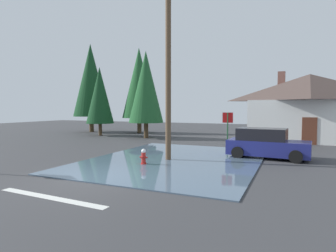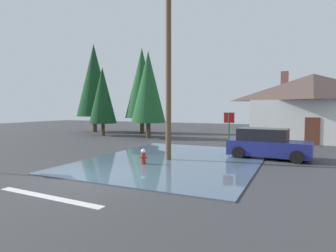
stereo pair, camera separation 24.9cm
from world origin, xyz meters
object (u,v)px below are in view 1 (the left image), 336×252
(utility_pole, at_px, (168,69))
(parked_car, at_px, (266,144))
(house, at_px, (309,106))
(stop_sign_far, at_px, (228,123))
(pine_tree_far_center, at_px, (139,83))
(pine_tree_tall_left, at_px, (100,95))
(fire_hydrant, at_px, (144,157))
(pine_tree_short_left, at_px, (91,80))
(pine_tree_mid_left, at_px, (146,87))

(utility_pole, bearing_deg, parked_car, 30.86)
(house, bearing_deg, stop_sign_far, -121.78)
(utility_pole, distance_m, parked_car, 6.57)
(house, relative_size, parked_car, 2.30)
(utility_pole, height_order, house, utility_pole)
(pine_tree_far_center, bearing_deg, pine_tree_tall_left, -116.35)
(stop_sign_far, relative_size, pine_tree_far_center, 0.26)
(fire_hydrant, relative_size, pine_tree_far_center, 0.08)
(stop_sign_far, xyz_separation_m, pine_tree_far_center, (-11.35, 8.77, 3.64))
(pine_tree_tall_left, bearing_deg, fire_hydrant, -45.64)
(parked_car, bearing_deg, utility_pole, -149.14)
(fire_hydrant, distance_m, utility_pole, 4.59)
(utility_pole, height_order, stop_sign_far, utility_pole)
(utility_pole, xyz_separation_m, pine_tree_tall_left, (-11.37, 9.47, -0.74))
(pine_tree_short_left, bearing_deg, utility_pole, -40.18)
(pine_tree_tall_left, xyz_separation_m, pine_tree_short_left, (-3.57, 3.15, 1.86))
(pine_tree_mid_left, bearing_deg, pine_tree_tall_left, 176.99)
(pine_tree_tall_left, xyz_separation_m, pine_tree_far_center, (2.04, 4.12, 1.44))
(stop_sign_far, height_order, pine_tree_short_left, pine_tree_short_left)
(fire_hydrant, bearing_deg, house, 62.27)
(house, bearing_deg, utility_pole, -118.56)
(parked_car, height_order, pine_tree_mid_left, pine_tree_mid_left)
(house, relative_size, pine_tree_far_center, 1.08)
(fire_hydrant, height_order, parked_car, parked_car)
(house, height_order, pine_tree_mid_left, pine_tree_mid_left)
(pine_tree_short_left, bearing_deg, pine_tree_tall_left, -41.42)
(utility_pole, bearing_deg, fire_hydrant, -110.47)
(stop_sign_far, xyz_separation_m, pine_tree_short_left, (-16.96, 7.79, 4.06))
(parked_car, bearing_deg, pine_tree_far_center, 141.91)
(parked_car, bearing_deg, pine_tree_short_left, 153.06)
(fire_hydrant, bearing_deg, parked_car, 39.84)
(stop_sign_far, relative_size, parked_car, 0.57)
(pine_tree_tall_left, relative_size, pine_tree_far_center, 0.73)
(pine_tree_mid_left, bearing_deg, fire_hydrant, -62.55)
(stop_sign_far, height_order, pine_tree_mid_left, pine_tree_mid_left)
(house, bearing_deg, pine_tree_tall_left, -169.49)
(stop_sign_far, relative_size, pine_tree_short_left, 0.25)
(pine_tree_far_center, bearing_deg, house, -2.49)
(stop_sign_far, bearing_deg, fire_hydrant, -112.16)
(fire_hydrant, height_order, pine_tree_tall_left, pine_tree_tall_left)
(pine_tree_tall_left, height_order, pine_tree_short_left, pine_tree_short_left)
(pine_tree_tall_left, relative_size, pine_tree_mid_left, 0.86)
(stop_sign_far, relative_size, pine_tree_tall_left, 0.36)
(pine_tree_far_center, bearing_deg, pine_tree_mid_left, -54.30)
(pine_tree_tall_left, bearing_deg, stop_sign_far, -19.13)
(stop_sign_far, distance_m, house, 9.54)
(parked_car, relative_size, pine_tree_mid_left, 0.55)
(stop_sign_far, xyz_separation_m, house, (4.99, 8.06, 1.13))
(stop_sign_far, distance_m, pine_tree_far_center, 14.79)
(utility_pole, bearing_deg, stop_sign_far, 67.30)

